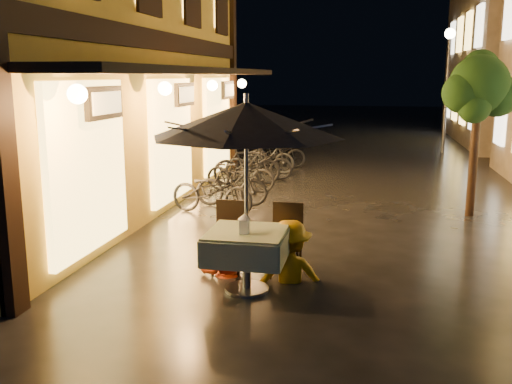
% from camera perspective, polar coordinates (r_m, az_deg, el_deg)
% --- Properties ---
extents(ground, '(90.00, 90.00, 0.00)m').
position_cam_1_polar(ground, '(7.34, 7.22, -9.81)').
color(ground, black).
rests_on(ground, ground).
extents(west_building, '(5.90, 11.40, 7.40)m').
position_cam_1_polar(west_building, '(12.50, -19.06, 15.77)').
color(west_building, gold).
rests_on(west_building, ground).
extents(street_tree, '(1.43, 1.20, 3.15)m').
position_cam_1_polar(street_tree, '(11.52, 21.46, 9.57)').
color(street_tree, black).
rests_on(street_tree, ground).
extents(streetlamp_far, '(0.36, 0.36, 4.23)m').
position_cam_1_polar(streetlamp_far, '(20.99, 18.64, 11.68)').
color(streetlamp_far, '#59595E').
rests_on(streetlamp_far, ground).
extents(cafe_table, '(0.99, 0.99, 0.78)m').
position_cam_1_polar(cafe_table, '(7.12, -0.94, -5.40)').
color(cafe_table, '#59595E').
rests_on(cafe_table, ground).
extents(patio_umbrella, '(2.34, 2.34, 2.46)m').
position_cam_1_polar(patio_umbrella, '(6.83, -0.98, 7.22)').
color(patio_umbrella, '#59595E').
rests_on(patio_umbrella, ground).
extents(cafe_chair_left, '(0.42, 0.42, 0.97)m').
position_cam_1_polar(cafe_chair_left, '(7.91, -2.66, -4.04)').
color(cafe_chair_left, black).
rests_on(cafe_chair_left, ground).
extents(cafe_chair_right, '(0.42, 0.42, 0.97)m').
position_cam_1_polar(cafe_chair_right, '(7.77, 3.10, -4.34)').
color(cafe_chair_right, black).
rests_on(cafe_chair_right, ground).
extents(table_lantern, '(0.16, 0.16, 0.25)m').
position_cam_1_polar(table_lantern, '(6.91, -1.17, -3.08)').
color(table_lantern, white).
rests_on(table_lantern, cafe_table).
extents(person_orange, '(0.79, 0.70, 1.36)m').
position_cam_1_polar(person_orange, '(7.72, -3.34, -3.34)').
color(person_orange, '#BF3711').
rests_on(person_orange, ground).
extents(person_yellow, '(1.13, 0.81, 1.58)m').
position_cam_1_polar(person_yellow, '(7.47, 3.43, -3.01)').
color(person_yellow, '#D49406').
rests_on(person_yellow, ground).
extents(bicycle_0, '(1.80, 0.91, 0.90)m').
position_cam_1_polar(bicycle_0, '(11.14, -4.42, 0.09)').
color(bicycle_0, black).
rests_on(bicycle_0, ground).
extents(bicycle_1, '(1.53, 0.61, 0.90)m').
position_cam_1_polar(bicycle_1, '(11.79, -2.45, 0.73)').
color(bicycle_1, black).
rests_on(bicycle_1, ground).
extents(bicycle_2, '(1.70, 0.74, 0.87)m').
position_cam_1_polar(bicycle_2, '(13.32, -1.57, 1.94)').
color(bicycle_2, black).
rests_on(bicycle_2, ground).
extents(bicycle_3, '(1.73, 0.92, 1.00)m').
position_cam_1_polar(bicycle_3, '(14.05, -0.91, 2.71)').
color(bicycle_3, black).
rests_on(bicycle_3, ground).
extents(bicycle_4, '(1.80, 0.90, 0.91)m').
position_cam_1_polar(bicycle_4, '(14.72, 0.27, 2.94)').
color(bicycle_4, black).
rests_on(bicycle_4, ground).
extents(bicycle_5, '(1.58, 0.73, 0.92)m').
position_cam_1_polar(bicycle_5, '(15.81, 1.25, 3.56)').
color(bicycle_5, black).
rests_on(bicycle_5, ground).
extents(bicycle_6, '(1.75, 0.94, 0.87)m').
position_cam_1_polar(bicycle_6, '(16.65, 2.09, 3.88)').
color(bicycle_6, black).
rests_on(bicycle_6, ground).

